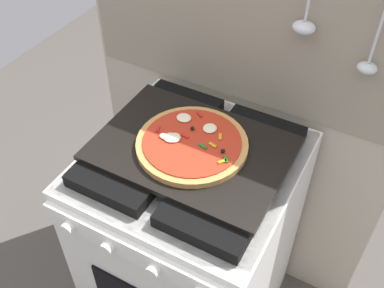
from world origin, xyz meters
TOP-DOWN VIEW (x-y plane):
  - kitchen_backsplash at (0.00, 0.33)m, footprint 1.10×0.09m
  - stove at (-0.00, -0.00)m, footprint 0.60×0.64m
  - baking_tray at (0.00, 0.00)m, footprint 0.54×0.38m
  - pizza_left at (-0.01, -0.00)m, footprint 0.32×0.32m

SIDE VIEW (x-z plane):
  - stove at x=0.00m, z-range 0.00..0.90m
  - kitchen_backsplash at x=0.00m, z-range 0.01..1.56m
  - baking_tray at x=0.00m, z-range 0.90..0.92m
  - pizza_left at x=-0.01m, z-range 0.91..0.94m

